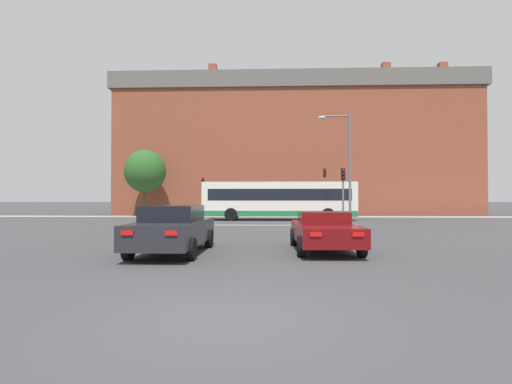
% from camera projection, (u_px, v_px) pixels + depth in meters
% --- Properties ---
extents(ground_plane, '(400.00, 400.00, 0.00)m').
position_uv_depth(ground_plane, '(227.00, 318.00, 5.74)').
color(ground_plane, '#3D3D3F').
extents(stop_line_strip, '(8.91, 0.30, 0.01)m').
position_uv_depth(stop_line_strip, '(262.00, 225.00, 25.92)').
color(stop_line_strip, silver).
rests_on(stop_line_strip, ground_plane).
extents(far_pavement, '(69.90, 2.50, 0.01)m').
position_uv_depth(far_pavement, '(265.00, 217.00, 38.14)').
color(far_pavement, '#A09B91').
rests_on(far_pavement, ground_plane).
extents(brick_civic_building, '(39.77, 11.54, 16.85)m').
position_uv_depth(brick_civic_building, '(293.00, 148.00, 46.92)').
color(brick_civic_building, brown).
rests_on(brick_civic_building, ground_plane).
extents(car_saloon_left, '(2.03, 4.87, 1.51)m').
position_uv_depth(car_saloon_left, '(173.00, 229.00, 12.61)').
color(car_saloon_left, '#232328').
rests_on(car_saloon_left, ground_plane).
extents(car_roadster_right, '(2.07, 4.71, 1.29)m').
position_uv_depth(car_roadster_right, '(324.00, 231.00, 13.20)').
color(car_roadster_right, '#600C0F').
rests_on(car_roadster_right, ground_plane).
extents(bus_crossing_lead, '(12.09, 2.75, 3.04)m').
position_uv_depth(bus_crossing_lead, '(279.00, 200.00, 32.01)').
color(bus_crossing_lead, silver).
rests_on(bus_crossing_lead, ground_plane).
extents(traffic_light_far_left, '(0.26, 0.31, 3.70)m').
position_uv_depth(traffic_light_far_left, '(203.00, 190.00, 37.54)').
color(traffic_light_far_left, slate).
rests_on(traffic_light_far_left, ground_plane).
extents(traffic_light_far_right, '(0.26, 0.31, 4.58)m').
position_uv_depth(traffic_light_far_right, '(325.00, 185.00, 37.37)').
color(traffic_light_far_right, slate).
rests_on(traffic_light_far_right, ground_plane).
extents(traffic_light_near_right, '(0.26, 0.31, 3.76)m').
position_uv_depth(traffic_light_near_right, '(343.00, 186.00, 26.47)').
color(traffic_light_near_right, slate).
rests_on(traffic_light_near_right, ground_plane).
extents(street_lamp_junction, '(2.12, 0.36, 7.21)m').
position_uv_depth(street_lamp_junction, '(344.00, 157.00, 25.66)').
color(street_lamp_junction, slate).
rests_on(street_lamp_junction, ground_plane).
extents(pedestrian_waiting, '(0.44, 0.32, 1.69)m').
position_uv_depth(pedestrian_waiting, '(355.00, 207.00, 37.44)').
color(pedestrian_waiting, black).
rests_on(pedestrian_waiting, ground_plane).
extents(pedestrian_walking_east, '(0.40, 0.46, 1.59)m').
position_uv_depth(pedestrian_walking_east, '(341.00, 207.00, 38.48)').
color(pedestrian_walking_east, black).
rests_on(pedestrian_walking_east, ground_plane).
extents(pedestrian_walking_west, '(0.46, 0.40, 1.78)m').
position_uv_depth(pedestrian_walking_west, '(237.00, 206.00, 37.78)').
color(pedestrian_walking_west, '#333851').
rests_on(pedestrian_walking_west, ground_plane).
extents(tree_by_building, '(4.01, 4.01, 6.54)m').
position_uv_depth(tree_by_building, '(145.00, 171.00, 39.15)').
color(tree_by_building, '#4C3823').
rests_on(tree_by_building, ground_plane).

